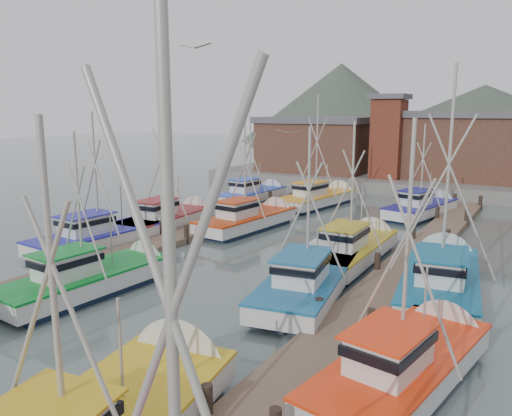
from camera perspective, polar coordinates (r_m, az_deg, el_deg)
The scene contains 21 objects.
ground at distance 23.85m, azimuth -4.23°, elevation -8.73°, with size 260.00×260.00×0.00m, color #4D5D5A.
dock_left at distance 31.01m, azimuth -10.50°, elevation -3.81°, with size 2.30×46.00×1.50m.
dock_right at distance 24.41m, azimuth 15.22°, elevation -8.11°, with size 2.30×46.00×1.50m.
quay at distance 57.28m, azimuth 17.70°, elevation 3.01°, with size 44.00×16.00×1.20m, color gray.
shed_left at distance 58.57m, azimuth 6.86°, elevation 7.30°, with size 12.72×8.48×6.20m.
shed_center at distance 55.82m, azimuth 23.97°, elevation 6.62°, with size 14.84×9.54×6.90m.
lookout_tower at distance 53.49m, azimuth 14.88°, elevation 7.97°, with size 3.60×3.60×8.50m.
distant_hills at distance 143.43m, azimuth 20.87°, elevation 7.07°, with size 175.00×140.00×42.00m.
boat_4 at distance 23.78m, azimuth -17.76°, elevation -7.58°, with size 3.22×8.72×7.91m.
boat_5 at distance 22.60m, azimuth 6.33°, elevation -8.08°, with size 4.36×9.56×8.23m.
boat_6 at distance 31.41m, azimuth -16.42°, elevation -3.01°, with size 3.69×9.52×8.85m.
boat_7 at distance 16.18m, azimuth 17.12°, elevation -16.59°, with size 3.90×8.71×8.57m.
boat_8 at distance 34.58m, azimuth -0.54°, elevation -1.29°, with size 3.57×9.09×8.37m.
boat_9 at distance 27.83m, azimuth 11.18°, elevation -4.55°, with size 3.39×9.01×8.32m.
boat_10 at distance 35.30m, azimuth -9.70°, elevation -1.19°, with size 3.79×8.96×9.28m.
boat_11 at distance 24.18m, azimuth 20.40°, elevation -7.41°, with size 4.43×10.03×10.86m.
boat_12 at distance 43.44m, azimuth 7.36°, elevation 1.16°, with size 4.10×9.56×10.22m.
boat_13 at distance 40.79m, azimuth 18.62°, elevation 0.02°, with size 4.23×8.76×7.81m.
boat_14 at distance 44.85m, azimuth -0.19°, elevation 1.55°, with size 3.44×8.55×8.38m.
gull_near at distance 22.36m, azimuth -6.94°, elevation 17.81°, with size 1.55×0.64×0.24m.
gull_far at distance 24.63m, azimuth 3.87°, elevation 8.68°, with size 1.55×0.62×0.24m.
Camera 1 is at (13.06, -18.27, 8.04)m, focal length 35.00 mm.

